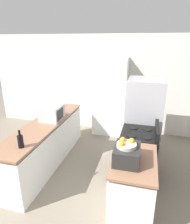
% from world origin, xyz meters
% --- Properties ---
extents(wall_back, '(7.00, 0.06, 2.60)m').
position_xyz_m(wall_back, '(0.00, 3.48, 1.30)').
color(wall_back, silver).
rests_on(wall_back, ground_plane).
extents(counter_left, '(0.60, 2.65, 0.90)m').
position_xyz_m(counter_left, '(-0.91, 1.42, 0.43)').
color(counter_left, silver).
rests_on(counter_left, ground_plane).
extents(counter_right, '(0.60, 1.00, 0.90)m').
position_xyz_m(counter_right, '(0.91, 0.60, 0.43)').
color(counter_right, silver).
rests_on(counter_right, ground_plane).
extents(pantry_cabinet, '(0.87, 0.51, 2.05)m').
position_xyz_m(pantry_cabinet, '(0.06, 3.19, 1.02)').
color(pantry_cabinet, white).
rests_on(pantry_cabinet, ground_plane).
extents(stove, '(0.66, 0.71, 1.06)m').
position_xyz_m(stove, '(0.93, 1.47, 0.46)').
color(stove, black).
rests_on(stove, ground_plane).
extents(refrigerator, '(0.75, 0.75, 1.71)m').
position_xyz_m(refrigerator, '(0.97, 2.25, 0.86)').
color(refrigerator, '#A3A3A8').
rests_on(refrigerator, ground_plane).
extents(microwave, '(0.40, 0.45, 0.29)m').
position_xyz_m(microwave, '(-0.84, 1.63, 1.04)').
color(microwave, '#B2B2B7').
rests_on(microwave, counter_left).
extents(wine_bottle, '(0.09, 0.09, 0.28)m').
position_xyz_m(wine_bottle, '(-0.78, 0.48, 1.00)').
color(wine_bottle, black).
rests_on(wine_bottle, counter_left).
extents(toaster_oven, '(0.34, 0.44, 0.22)m').
position_xyz_m(toaster_oven, '(0.81, 0.52, 1.01)').
color(toaster_oven, black).
rests_on(toaster_oven, counter_right).
extents(fruit_bowl, '(0.26, 0.26, 0.11)m').
position_xyz_m(fruit_bowl, '(0.79, 0.52, 1.15)').
color(fruit_bowl, '#B2A893').
rests_on(fruit_bowl, toaster_oven).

